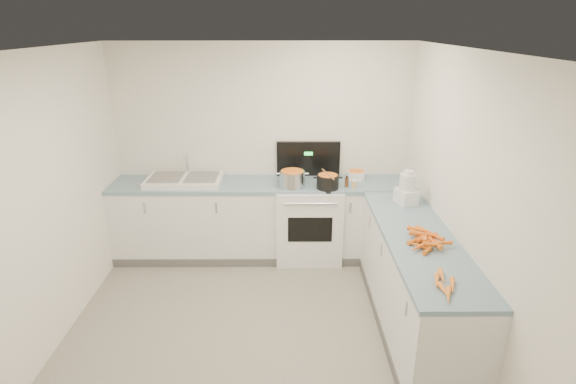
{
  "coord_description": "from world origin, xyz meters",
  "views": [
    {
      "loc": [
        0.28,
        -3.23,
        2.68
      ],
      "look_at": [
        0.3,
        1.1,
        1.05
      ],
      "focal_mm": 28.0,
      "sensor_mm": 36.0,
      "label": 1
    }
  ],
  "objects_px": {
    "extract_bottle": "(347,182)",
    "spice_jar": "(354,185)",
    "food_processor": "(407,189)",
    "sink": "(184,180)",
    "black_pot": "(328,183)",
    "mixing_bowl": "(356,175)",
    "steel_pot": "(292,180)",
    "stove": "(309,220)"
  },
  "relations": [
    {
      "from": "black_pot",
      "to": "spice_jar",
      "type": "xyz_separation_m",
      "value": [
        0.3,
        -0.01,
        -0.03
      ]
    },
    {
      "from": "mixing_bowl",
      "to": "extract_bottle",
      "type": "distance_m",
      "value": 0.3
    },
    {
      "from": "steel_pot",
      "to": "spice_jar",
      "type": "distance_m",
      "value": 0.7
    },
    {
      "from": "spice_jar",
      "to": "food_processor",
      "type": "height_order",
      "value": "food_processor"
    },
    {
      "from": "food_processor",
      "to": "extract_bottle",
      "type": "bearing_deg",
      "value": 137.36
    },
    {
      "from": "black_pot",
      "to": "mixing_bowl",
      "type": "relative_size",
      "value": 1.1
    },
    {
      "from": "stove",
      "to": "black_pot",
      "type": "bearing_deg",
      "value": -41.68
    },
    {
      "from": "extract_bottle",
      "to": "spice_jar",
      "type": "bearing_deg",
      "value": -34.41
    },
    {
      "from": "steel_pot",
      "to": "extract_bottle",
      "type": "distance_m",
      "value": 0.62
    },
    {
      "from": "sink",
      "to": "spice_jar",
      "type": "distance_m",
      "value": 1.95
    },
    {
      "from": "mixing_bowl",
      "to": "extract_bottle",
      "type": "height_order",
      "value": "extract_bottle"
    },
    {
      "from": "sink",
      "to": "extract_bottle",
      "type": "relative_size",
      "value": 7.99
    },
    {
      "from": "spice_jar",
      "to": "food_processor",
      "type": "bearing_deg",
      "value": -43.81
    },
    {
      "from": "steel_pot",
      "to": "mixing_bowl",
      "type": "distance_m",
      "value": 0.8
    },
    {
      "from": "black_pot",
      "to": "mixing_bowl",
      "type": "height_order",
      "value": "black_pot"
    },
    {
      "from": "stove",
      "to": "black_pot",
      "type": "relative_size",
      "value": 5.5
    },
    {
      "from": "black_pot",
      "to": "food_processor",
      "type": "height_order",
      "value": "food_processor"
    },
    {
      "from": "sink",
      "to": "black_pot",
      "type": "bearing_deg",
      "value": -6.63
    },
    {
      "from": "stove",
      "to": "food_processor",
      "type": "relative_size",
      "value": 3.82
    },
    {
      "from": "food_processor",
      "to": "black_pot",
      "type": "bearing_deg",
      "value": 149.21
    },
    {
      "from": "black_pot",
      "to": "stove",
      "type": "bearing_deg",
      "value": 138.32
    },
    {
      "from": "food_processor",
      "to": "sink",
      "type": "bearing_deg",
      "value": 164.98
    },
    {
      "from": "stove",
      "to": "sink",
      "type": "bearing_deg",
      "value": 179.38
    },
    {
      "from": "black_pot",
      "to": "mixing_bowl",
      "type": "distance_m",
      "value": 0.47
    },
    {
      "from": "black_pot",
      "to": "mixing_bowl",
      "type": "xyz_separation_m",
      "value": [
        0.36,
        0.3,
        -0.02
      ]
    },
    {
      "from": "extract_bottle",
      "to": "food_processor",
      "type": "xyz_separation_m",
      "value": [
        0.55,
        -0.5,
        0.1
      ]
    },
    {
      "from": "stove",
      "to": "extract_bottle",
      "type": "height_order",
      "value": "stove"
    },
    {
      "from": "black_pot",
      "to": "spice_jar",
      "type": "distance_m",
      "value": 0.3
    },
    {
      "from": "extract_bottle",
      "to": "black_pot",
      "type": "bearing_deg",
      "value": -168.04
    },
    {
      "from": "stove",
      "to": "food_processor",
      "type": "xyz_separation_m",
      "value": [
        0.96,
        -0.63,
        0.62
      ]
    },
    {
      "from": "stove",
      "to": "extract_bottle",
      "type": "xyz_separation_m",
      "value": [
        0.42,
        -0.13,
        0.52
      ]
    },
    {
      "from": "sink",
      "to": "extract_bottle",
      "type": "xyz_separation_m",
      "value": [
        1.87,
        -0.15,
        0.02
      ]
    },
    {
      "from": "spice_jar",
      "to": "extract_bottle",
      "type": "bearing_deg",
      "value": 145.59
    },
    {
      "from": "spice_jar",
      "to": "sink",
      "type": "bearing_deg",
      "value": 174.19
    },
    {
      "from": "sink",
      "to": "mixing_bowl",
      "type": "distance_m",
      "value": 2.01
    },
    {
      "from": "sink",
      "to": "food_processor",
      "type": "distance_m",
      "value": 2.5
    },
    {
      "from": "steel_pot",
      "to": "extract_bottle",
      "type": "height_order",
      "value": "steel_pot"
    },
    {
      "from": "stove",
      "to": "steel_pot",
      "type": "xyz_separation_m",
      "value": [
        -0.2,
        -0.13,
        0.55
      ]
    },
    {
      "from": "mixing_bowl",
      "to": "spice_jar",
      "type": "relative_size",
      "value": 2.69
    },
    {
      "from": "steel_pot",
      "to": "black_pot",
      "type": "height_order",
      "value": "steel_pot"
    },
    {
      "from": "sink",
      "to": "mixing_bowl",
      "type": "height_order",
      "value": "sink"
    },
    {
      "from": "food_processor",
      "to": "spice_jar",
      "type": "bearing_deg",
      "value": 136.19
    }
  ]
}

